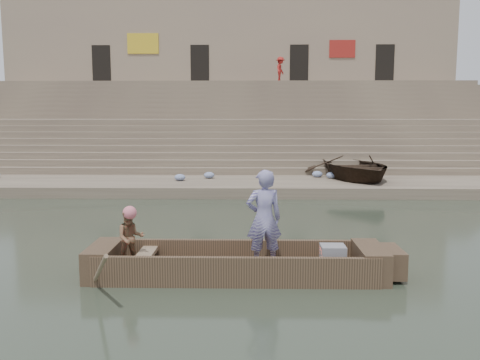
{
  "coord_description": "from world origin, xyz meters",
  "views": [
    {
      "loc": [
        1.58,
        -11.94,
        3.09
      ],
      "look_at": [
        1.32,
        0.79,
        1.4
      ],
      "focal_mm": 37.36,
      "sensor_mm": 36.0,
      "label": 1
    }
  ],
  "objects_px": {
    "rowing_man": "(130,238)",
    "television": "(332,256)",
    "beached_rowboat": "(355,167)",
    "pedestrian": "(280,69)",
    "standing_man": "(264,219)",
    "main_rowboat": "(236,271)"
  },
  "relations": [
    {
      "from": "main_rowboat",
      "to": "beached_rowboat",
      "type": "xyz_separation_m",
      "value": [
        4.63,
        11.46,
        0.79
      ]
    },
    {
      "from": "beached_rowboat",
      "to": "pedestrian",
      "type": "height_order",
      "value": "pedestrian"
    },
    {
      "from": "main_rowboat",
      "to": "standing_man",
      "type": "distance_m",
      "value": 1.16
    },
    {
      "from": "beached_rowboat",
      "to": "pedestrian",
      "type": "xyz_separation_m",
      "value": [
        -2.39,
        12.89,
        5.11
      ]
    },
    {
      "from": "television",
      "to": "beached_rowboat",
      "type": "bearing_deg",
      "value": 76.26
    },
    {
      "from": "main_rowboat",
      "to": "rowing_man",
      "type": "distance_m",
      "value": 2.11
    },
    {
      "from": "rowing_man",
      "to": "television",
      "type": "xyz_separation_m",
      "value": [
        3.82,
        0.08,
        -0.34
      ]
    },
    {
      "from": "rowing_man",
      "to": "standing_man",
      "type": "bearing_deg",
      "value": -20.65
    },
    {
      "from": "rowing_man",
      "to": "beached_rowboat",
      "type": "xyz_separation_m",
      "value": [
        6.63,
        11.54,
        0.13
      ]
    },
    {
      "from": "rowing_man",
      "to": "television",
      "type": "height_order",
      "value": "rowing_man"
    },
    {
      "from": "pedestrian",
      "to": "television",
      "type": "bearing_deg",
      "value": -162.76
    },
    {
      "from": "standing_man",
      "to": "television",
      "type": "relative_size",
      "value": 4.02
    },
    {
      "from": "beached_rowboat",
      "to": "television",
      "type": "bearing_deg",
      "value": -113.07
    },
    {
      "from": "beached_rowboat",
      "to": "rowing_man",
      "type": "bearing_deg",
      "value": -129.2
    },
    {
      "from": "television",
      "to": "pedestrian",
      "type": "xyz_separation_m",
      "value": [
        0.42,
        24.35,
        5.58
      ]
    },
    {
      "from": "main_rowboat",
      "to": "pedestrian",
      "type": "xyz_separation_m",
      "value": [
        2.24,
        24.35,
        5.89
      ]
    },
    {
      "from": "main_rowboat",
      "to": "standing_man",
      "type": "xyz_separation_m",
      "value": [
        0.52,
        -0.07,
        1.04
      ]
    },
    {
      "from": "standing_man",
      "to": "pedestrian",
      "type": "distance_m",
      "value": 24.95
    },
    {
      "from": "rowing_man",
      "to": "television",
      "type": "bearing_deg",
      "value": -19.7
    },
    {
      "from": "main_rowboat",
      "to": "beached_rowboat",
      "type": "distance_m",
      "value": 12.39
    },
    {
      "from": "rowing_man",
      "to": "television",
      "type": "relative_size",
      "value": 2.37
    },
    {
      "from": "main_rowboat",
      "to": "rowing_man",
      "type": "bearing_deg",
      "value": -177.83
    }
  ]
}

